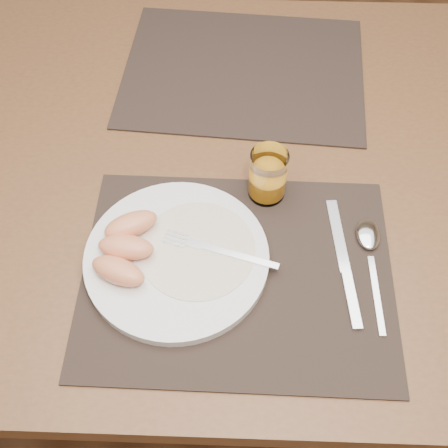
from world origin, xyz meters
TOP-DOWN VIEW (x-y plane):
  - ground at (0.00, 0.00)m, footprint 5.00×5.00m
  - table at (0.00, 0.00)m, footprint 1.40×0.90m
  - placemat_near at (-0.00, -0.22)m, footprint 0.45×0.36m
  - placemat_far at (-0.00, 0.22)m, footprint 0.47×0.38m
  - plate at (-0.09, -0.20)m, footprint 0.27×0.27m
  - plate_dressing at (-0.06, -0.19)m, footprint 0.17×0.17m
  - fork at (-0.04, -0.19)m, footprint 0.17×0.07m
  - knife at (0.15, -0.21)m, footprint 0.03×0.22m
  - spoon at (0.19, -0.16)m, footprint 0.04×0.19m
  - juice_glass at (0.04, -0.07)m, footprint 0.06×0.06m
  - grapefruit_wedges at (-0.17, -0.20)m, footprint 0.10×0.15m

SIDE VIEW (x-z plane):
  - ground at x=0.00m, z-range 0.00..0.00m
  - table at x=0.00m, z-range 0.29..1.04m
  - placemat_near at x=0.00m, z-range 0.75..0.75m
  - placemat_far at x=0.00m, z-range 0.75..0.75m
  - knife at x=0.15m, z-range 0.75..0.76m
  - spoon at x=0.19m, z-range 0.75..0.77m
  - plate at x=-0.09m, z-range 0.75..0.77m
  - plate_dressing at x=-0.06m, z-range 0.77..0.77m
  - fork at x=-0.04m, z-range 0.77..0.77m
  - grapefruit_wedges at x=-0.17m, z-range 0.77..0.80m
  - juice_glass at x=0.04m, z-range 0.75..0.84m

